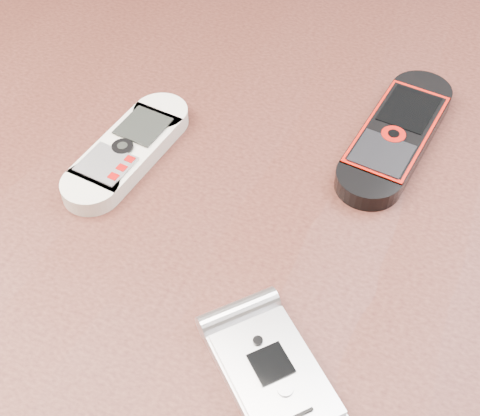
% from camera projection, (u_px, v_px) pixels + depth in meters
% --- Properties ---
extents(table, '(1.20, 0.80, 0.75)m').
position_uv_depth(table, '(235.00, 296.00, 0.57)').
color(table, black).
rests_on(table, ground).
extents(nokia_white, '(0.06, 0.14, 0.02)m').
position_uv_depth(nokia_white, '(128.00, 150.00, 0.52)').
color(nokia_white, silver).
rests_on(nokia_white, table).
extents(nokia_black_red, '(0.07, 0.17, 0.02)m').
position_uv_depth(nokia_black_red, '(396.00, 134.00, 0.53)').
color(nokia_black_red, black).
rests_on(nokia_black_red, table).
extents(motorola_razr, '(0.11, 0.11, 0.02)m').
position_uv_depth(motorola_razr, '(273.00, 373.00, 0.40)').
color(motorola_razr, silver).
rests_on(motorola_razr, table).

